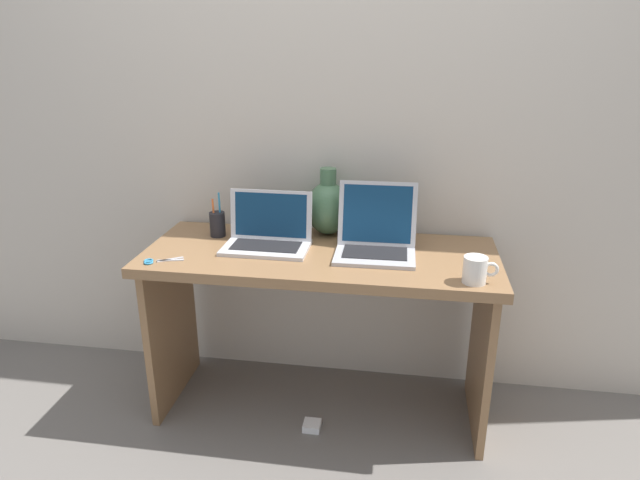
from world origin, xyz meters
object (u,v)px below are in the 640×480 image
laptop_left (268,232)px  coffee_mug (476,270)px  laptop_right (376,235)px  pen_cup (218,224)px  power_brick (312,426)px  green_vase (328,207)px  scissors (156,261)px

laptop_left → coffee_mug: laptop_left is taller
laptop_right → pen_cup: bearing=173.3°
laptop_left → power_brick: bearing=-42.8°
green_vase → pen_cup: 0.47m
coffee_mug → scissors: 1.17m
coffee_mug → pen_cup: 1.08m
laptop_left → power_brick: laptop_left is taller
power_brick → coffee_mug: bearing=-4.6°
coffee_mug → power_brick: bearing=175.4°
laptop_right → scissors: (-0.81, -0.23, -0.07)m
scissors → power_brick: 0.92m
green_vase → pen_cup: green_vase is taller
laptop_left → coffee_mug: size_ratio=2.81×
laptop_left → pen_cup: size_ratio=1.78×
laptop_right → power_brick: size_ratio=4.44×
coffee_mug → power_brick: coffee_mug is taller
coffee_mug → green_vase: bearing=143.5°
coffee_mug → power_brick: (-0.58, 0.05, -0.76)m
green_vase → scissors: (-0.59, -0.42, -0.12)m
laptop_left → scissors: laptop_left is taller
laptop_right → pen_cup: size_ratio=1.62×
power_brick → laptop_right: bearing=40.8°
laptop_left → scissors: bearing=-148.5°
coffee_mug → pen_cup: bearing=162.7°
coffee_mug → scissors: bearing=179.6°
laptop_left → pen_cup: bearing=161.2°
laptop_right → green_vase: 0.29m
laptop_left → coffee_mug: 0.82m
green_vase → scissors: 0.73m
green_vase → laptop_left: bearing=-139.5°
laptop_left → pen_cup: 0.25m
laptop_right → scissors: 0.85m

